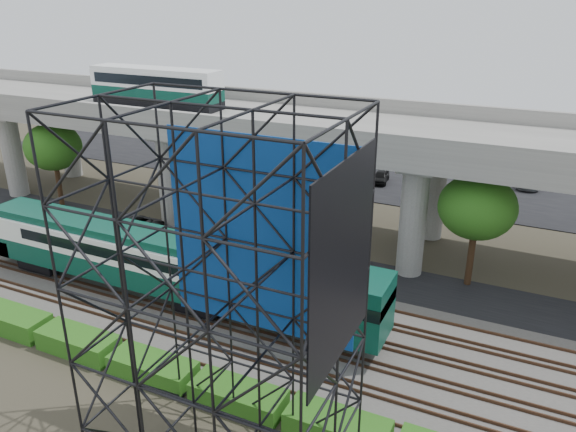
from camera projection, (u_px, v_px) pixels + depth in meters
The scene contains 13 objects.
ground at pixel (186, 329), 32.72m from camera, with size 140.00×140.00×0.00m, color #474233.
ballast_bed at pixel (205, 311), 34.36m from camera, with size 90.00×12.00×0.20m, color slate.
service_road at pixel (268, 257), 41.52m from camera, with size 90.00×5.00×0.08m, color black.
parking_lot at pixel (366, 171), 61.26m from camera, with size 90.00×18.00×0.08m, color black.
harbor_water at pixel (414, 130), 79.74m from camera, with size 140.00×40.00×0.03m, color #43596F.
rail_tracks at pixel (205, 309), 34.30m from camera, with size 90.00×9.52×0.16m.
commuter_train at pixel (141, 256), 35.13m from camera, with size 29.30×3.06×4.30m.
overpass at pixel (288, 132), 43.49m from camera, with size 80.00×12.00×12.40m.
scaffold_tower at pixel (221, 315), 20.20m from camera, with size 9.36×6.36×15.00m.
hedge_strip at pixel (153, 367), 28.50m from camera, with size 34.60×1.80×1.20m.
trees at pixel (248, 158), 46.07m from camera, with size 40.94×16.94×7.69m.
suv at pixel (141, 225), 45.45m from camera, with size 2.15×4.66×1.30m, color black.
parked_cars at pixel (370, 167), 60.50m from camera, with size 34.73×9.74×1.31m.
Camera 1 is at (17.29, -22.72, 18.29)m, focal length 35.00 mm.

